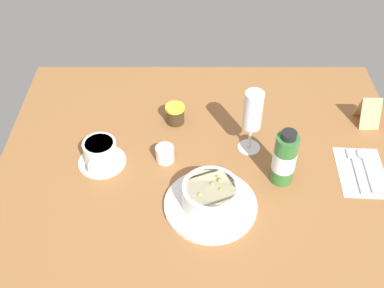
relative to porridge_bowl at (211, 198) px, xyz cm
name	(u,v)px	position (x,y,z in cm)	size (l,w,h in cm)	color
ground_plane	(204,159)	(-1.21, 17.67, -4.85)	(110.00, 84.00, 3.00)	brown
porridge_bowl	(211,198)	(0.00, 0.00, 0.00)	(22.59, 22.59, 8.00)	white
cutlery_setting	(362,171)	(39.78, 11.82, -3.09)	(13.01, 18.45, 0.90)	white
coffee_cup	(101,153)	(-28.44, 15.00, 0.06)	(12.68, 13.32, 7.02)	white
creamer_jug	(166,154)	(-11.59, 15.98, -1.09)	(5.69, 5.14, 5.02)	white
wine_glass	(253,113)	(11.16, 20.73, 8.85)	(6.22, 6.22, 18.69)	white
jam_jar	(176,114)	(-9.36, 31.66, -0.52)	(5.57, 5.57, 5.59)	#3B2C19
sauce_bottle_green	(285,159)	(18.31, 9.10, 4.03)	(5.84, 5.84, 16.07)	#337233
menu_card	(370,111)	(46.18, 31.48, 0.96)	(5.60, 7.14, 8.78)	tan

